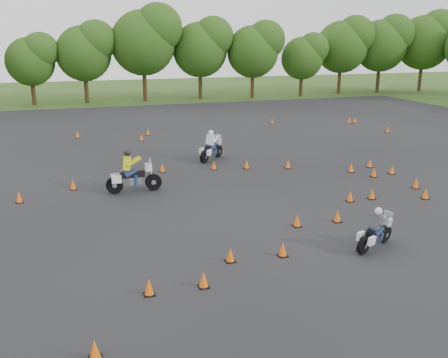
% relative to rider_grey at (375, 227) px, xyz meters
% --- Properties ---
extents(ground, '(140.00, 140.00, 0.00)m').
position_rel_rider_grey_xyz_m(ground, '(-3.45, 1.56, -0.76)').
color(ground, '#2D5119').
rests_on(ground, ground).
extents(asphalt_pad, '(62.00, 62.00, 0.00)m').
position_rel_rider_grey_xyz_m(asphalt_pad, '(-3.45, 7.56, -0.76)').
color(asphalt_pad, black).
rests_on(asphalt_pad, ground).
extents(treeline, '(87.09, 32.25, 10.79)m').
position_rel_rider_grey_xyz_m(treeline, '(0.14, 36.51, 3.85)').
color(treeline, '#274A15').
rests_on(treeline, ground).
extents(traffic_cones, '(36.76, 32.30, 0.45)m').
position_rel_rider_grey_xyz_m(traffic_cones, '(-3.52, 7.15, -0.53)').
color(traffic_cones, '#FF620A').
rests_on(traffic_cones, asphalt_pad).
extents(rider_grey, '(2.02, 1.40, 1.51)m').
position_rel_rider_grey_xyz_m(rider_grey, '(0.00, 0.00, 0.00)').
color(rider_grey, '#404348').
rests_on(rider_grey, ground).
extents(rider_yellow, '(2.52, 0.78, 1.94)m').
position_rel_rider_grey_xyz_m(rider_yellow, '(-6.70, 8.78, 0.22)').
color(rider_yellow, '#D1D012').
rests_on(rider_yellow, ground).
extents(rider_white, '(2.13, 2.09, 1.76)m').
position_rel_rider_grey_xyz_m(rider_white, '(-1.62, 13.61, 0.13)').
color(rider_white, silver).
rests_on(rider_white, ground).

